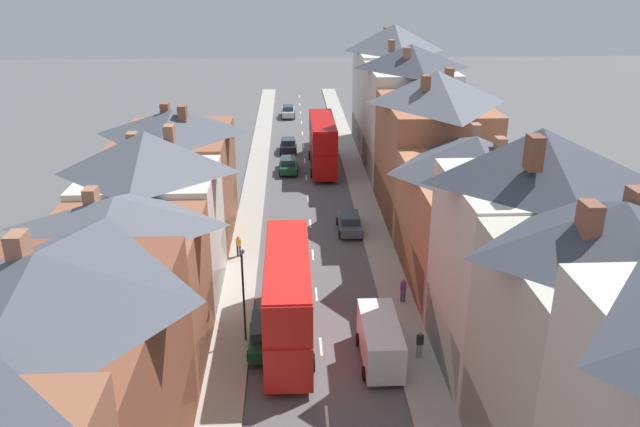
% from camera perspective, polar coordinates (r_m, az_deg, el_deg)
% --- Properties ---
extents(pavement_left, '(2.20, 104.00, 0.14)m').
position_cam_1_polar(pavement_left, '(59.34, -6.09, 2.03)').
color(pavement_left, '#A8A399').
rests_on(pavement_left, ground).
extents(pavement_right, '(2.20, 104.00, 0.14)m').
position_cam_1_polar(pavement_right, '(59.59, 3.75, 2.19)').
color(pavement_right, '#A8A399').
rests_on(pavement_right, ground).
extents(centre_line_dashes, '(0.14, 97.80, 0.01)m').
position_cam_1_polar(centre_line_dashes, '(57.39, -1.10, 1.39)').
color(centre_line_dashes, silver).
rests_on(centre_line_dashes, ground).
extents(terrace_row_left, '(8.00, 45.39, 13.09)m').
position_cam_1_polar(terrace_row_left, '(32.19, -18.23, -6.21)').
color(terrace_row_left, brown).
rests_on(terrace_row_left, ground).
extents(terrace_row_right, '(8.00, 70.85, 14.31)m').
position_cam_1_polar(terrace_row_right, '(45.21, 12.37, 3.72)').
color(terrace_row_right, beige).
rests_on(terrace_row_right, ground).
extents(double_decker_bus_lead, '(2.74, 10.80, 5.30)m').
position_cam_1_polar(double_decker_bus_lead, '(65.12, 0.23, 6.47)').
color(double_decker_bus_lead, '#B70F0F').
rests_on(double_decker_bus_lead, ground).
extents(double_decker_bus_mid_street, '(2.74, 10.80, 5.30)m').
position_cam_1_polar(double_decker_bus_mid_street, '(35.07, -2.96, -7.57)').
color(double_decker_bus_mid_street, red).
rests_on(double_decker_bus_mid_street, ground).
extents(car_near_blue, '(1.90, 4.53, 1.64)m').
position_cam_1_polar(car_near_blue, '(35.56, -5.02, -10.91)').
color(car_near_blue, '#144728').
rests_on(car_near_blue, ground).
extents(car_near_silver, '(1.90, 3.87, 1.59)m').
position_cam_1_polar(car_near_silver, '(71.95, -2.92, 6.27)').
color(car_near_silver, black).
rests_on(car_near_silver, ground).
extents(car_parked_left_a, '(1.90, 4.58, 1.62)m').
position_cam_1_polar(car_parked_left_a, '(80.87, 0.59, 8.04)').
color(car_parked_left_a, maroon).
rests_on(car_parked_left_a, ground).
extents(car_mid_black, '(1.90, 4.49, 1.60)m').
position_cam_1_polar(car_mid_black, '(64.70, -2.91, 4.49)').
color(car_mid_black, '#144728').
rests_on(car_mid_black, ground).
extents(car_parked_left_b, '(1.90, 4.47, 1.58)m').
position_cam_1_polar(car_parked_left_b, '(50.07, 2.71, -0.79)').
color(car_parked_left_b, '#4C515B').
rests_on(car_parked_left_b, ground).
extents(car_far_grey, '(1.90, 4.44, 1.66)m').
position_cam_1_polar(car_far_grey, '(89.15, -2.92, 9.32)').
color(car_far_grey, '#B7BABF').
rests_on(car_far_grey, ground).
extents(delivery_van, '(2.20, 5.20, 2.41)m').
position_cam_1_polar(delivery_van, '(34.17, 5.51, -11.40)').
color(delivery_van, white).
rests_on(delivery_van, ground).
extents(pedestrian_mid_left, '(0.36, 0.22, 1.61)m').
position_cam_1_polar(pedestrian_mid_left, '(34.71, 9.12, -11.62)').
color(pedestrian_mid_left, gray).
rests_on(pedestrian_mid_left, pavement_right).
extents(pedestrian_mid_right, '(0.36, 0.22, 1.61)m').
position_cam_1_polar(pedestrian_mid_right, '(39.81, 7.62, -6.86)').
color(pedestrian_mid_right, '#3D4256').
rests_on(pedestrian_mid_right, pavement_right).
extents(pedestrian_far_left, '(0.36, 0.22, 1.61)m').
position_cam_1_polar(pedestrian_far_left, '(45.82, -7.46, -2.86)').
color(pedestrian_far_left, '#23232D').
rests_on(pedestrian_far_left, pavement_left).
extents(street_lamp, '(0.20, 1.12, 5.50)m').
position_cam_1_polar(street_lamp, '(34.98, -7.01, -7.00)').
color(street_lamp, black).
rests_on(street_lamp, ground).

